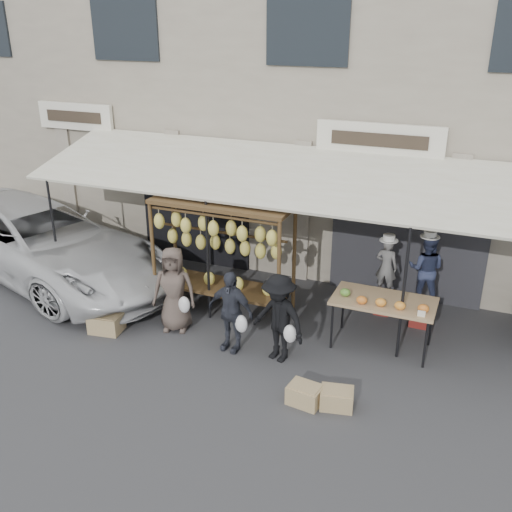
# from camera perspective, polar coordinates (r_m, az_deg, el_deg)

# --- Properties ---
(ground_plane) EXTENTS (90.00, 90.00, 0.00)m
(ground_plane) POSITION_cam_1_polar(r_m,az_deg,el_deg) (9.62, -2.39, -10.30)
(ground_plane) COLOR #2D2D30
(shophouse) EXTENTS (24.00, 6.15, 7.30)m
(shophouse) POSITION_cam_1_polar(r_m,az_deg,el_deg) (14.30, 8.83, 16.07)
(shophouse) COLOR gray
(shophouse) RESTS_ON ground_plane
(awning) EXTENTS (10.00, 2.35, 2.92)m
(awning) POSITION_cam_1_polar(r_m,az_deg,el_deg) (10.52, 2.71, 7.99)
(awning) COLOR silver
(awning) RESTS_ON ground_plane
(banana_rack) EXTENTS (2.60, 0.90, 2.24)m
(banana_rack) POSITION_cam_1_polar(r_m,az_deg,el_deg) (10.33, -3.50, 1.86)
(banana_rack) COLOR #432E17
(banana_rack) RESTS_ON ground_plane
(produce_table) EXTENTS (1.70, 0.90, 1.04)m
(produce_table) POSITION_cam_1_polar(r_m,az_deg,el_deg) (9.74, 12.63, -4.56)
(produce_table) COLOR tan
(produce_table) RESTS_ON ground_plane
(vendor_left) EXTENTS (0.44, 0.32, 1.12)m
(vendor_left) POSITION_cam_1_polar(r_m,az_deg,el_deg) (10.86, 12.90, -1.08)
(vendor_left) COLOR slate
(vendor_left) RESTS_ON stool_left
(vendor_right) EXTENTS (0.64, 0.50, 1.29)m
(vendor_right) POSITION_cam_1_polar(r_m,az_deg,el_deg) (10.55, 16.63, -1.26)
(vendor_right) COLOR #2A3250
(vendor_right) RESTS_ON stool_right
(customer_left) EXTENTS (0.88, 0.69, 1.58)m
(customer_left) POSITION_cam_1_polar(r_m,az_deg,el_deg) (10.24, -8.19, -3.31)
(customer_left) COLOR #50433B
(customer_left) RESTS_ON ground_plane
(customer_mid) EXTENTS (0.87, 0.44, 1.44)m
(customer_mid) POSITION_cam_1_polar(r_m,az_deg,el_deg) (9.57, -2.58, -5.53)
(customer_mid) COLOR #2D2F3A
(customer_mid) RESTS_ON ground_plane
(customer_right) EXTENTS (1.11, 0.83, 1.52)m
(customer_right) POSITION_cam_1_polar(r_m,az_deg,el_deg) (9.26, 2.26, -6.23)
(customer_right) COLOR black
(customer_right) RESTS_ON ground_plane
(stool_left) EXTENTS (0.33, 0.33, 0.40)m
(stool_left) POSITION_cam_1_polar(r_m,az_deg,el_deg) (11.19, 12.56, -4.65)
(stool_left) COLOR maroon
(stool_left) RESTS_ON ground_plane
(stool_right) EXTENTS (0.43, 0.43, 0.48)m
(stool_right) POSITION_cam_1_polar(r_m,az_deg,el_deg) (10.92, 16.11, -5.51)
(stool_right) COLOR maroon
(stool_right) RESTS_ON ground_plane
(crate_near_a) EXTENTS (0.52, 0.42, 0.29)m
(crate_near_a) POSITION_cam_1_polar(r_m,az_deg,el_deg) (8.62, 4.92, -13.65)
(crate_near_a) COLOR tan
(crate_near_a) RESTS_ON ground_plane
(crate_near_b) EXTENTS (0.53, 0.45, 0.28)m
(crate_near_b) POSITION_cam_1_polar(r_m,az_deg,el_deg) (8.60, 8.08, -13.92)
(crate_near_b) COLOR tan
(crate_near_b) RESTS_ON ground_plane
(crate_far) EXTENTS (0.62, 0.50, 0.33)m
(crate_far) POSITION_cam_1_polar(r_m,az_deg,el_deg) (10.68, -14.74, -6.48)
(crate_far) COLOR tan
(crate_far) RESTS_ON ground_plane
(van) EXTENTS (5.88, 3.97, 2.24)m
(van) POSITION_cam_1_polar(r_m,az_deg,el_deg) (13.39, -21.39, 3.20)
(van) COLOR silver
(van) RESTS_ON ground_plane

